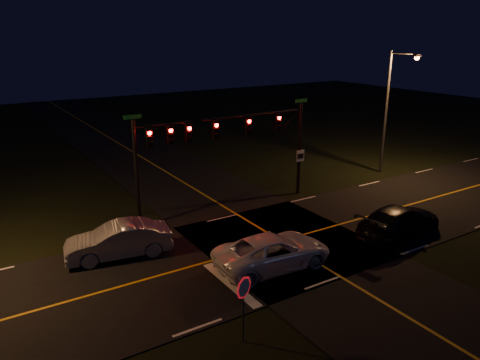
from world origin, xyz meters
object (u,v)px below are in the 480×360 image
stop_sign (244,296)px  suv_dark (399,221)px  signal_mast_ne (270,133)px  sedan_silver (118,241)px  signal_mast_nw (155,150)px  streetlight_ne (391,103)px  pickup_white (273,252)px

stop_sign → suv_dark: 12.23m
signal_mast_ne → sedan_silver: 11.60m
signal_mast_nw → stop_sign: size_ratio=2.45×
sedan_silver → streetlight_ne: bearing=107.6°
stop_sign → sedan_silver: size_ratio=0.49×
signal_mast_ne → signal_mast_nw: (-7.52, 0.00, -0.10)m
streetlight_ne → signal_mast_nw: 18.42m
signal_mast_ne → stop_sign: signal_mast_ne is taller
suv_dark → signal_mast_nw: bearing=43.9°
pickup_white → suv_dark: 7.75m
signal_mast_ne → stop_sign: size_ratio=2.93×
sedan_silver → signal_mast_nw: bearing=140.6°
pickup_white → sedan_silver: sedan_silver is taller
streetlight_ne → signal_mast_ne: 10.91m
signal_mast_nw → pickup_white: size_ratio=1.12×
suv_dark → streetlight_ne: bearing=-52.5°
signal_mast_nw → streetlight_ne: bearing=0.5°
pickup_white → sedan_silver: size_ratio=1.09×
streetlight_ne → signal_mast_ne: size_ratio=1.20×
streetlight_ne → sedan_silver: streetlight_ne is taller
signal_mast_ne → streetlight_ne: bearing=0.8°
signal_mast_ne → pickup_white: signal_mast_ne is taller
signal_mast_nw → suv_dark: size_ratio=1.11×
streetlight_ne → signal_mast_ne: streetlight_ne is taller
stop_sign → sedan_silver: stop_sign is taller
stop_sign → pickup_white: (4.03, 3.85, -1.08)m
signal_mast_nw → sedan_silver: signal_mast_nw is taller
pickup_white → suv_dark: (7.72, -0.63, 0.03)m
signal_mast_nw → stop_sign: (-1.61, -11.33, -2.42)m
signal_mast_ne → suv_dark: (2.61, -8.10, -3.57)m
stop_sign → pickup_white: size_ratio=0.46×
streetlight_ne → sedan_silver: size_ratio=1.75×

